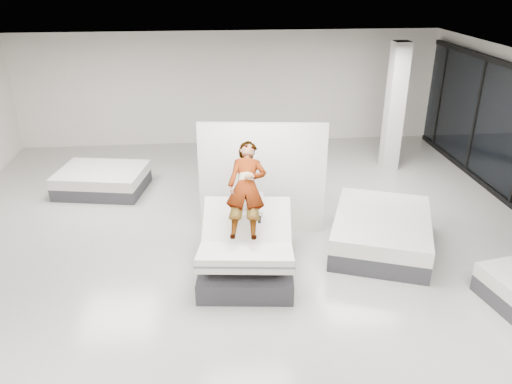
% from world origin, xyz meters
% --- Properties ---
extents(room, '(14.00, 14.04, 3.20)m').
position_xyz_m(room, '(0.00, 0.00, 1.60)').
color(room, '#B7B4AC').
rests_on(room, ground).
extents(hero_bed, '(1.74, 2.18, 1.18)m').
position_xyz_m(hero_bed, '(-0.06, 0.03, 0.38)').
color(hero_bed, '#36353A').
rests_on(hero_bed, floor).
extents(person, '(0.81, 1.54, 1.65)m').
position_xyz_m(person, '(-0.02, 0.34, 1.25)').
color(person, slate).
rests_on(person, hero_bed).
extents(remote, '(0.07, 0.15, 0.08)m').
position_xyz_m(remote, '(0.16, -0.04, 1.02)').
color(remote, black).
rests_on(remote, person).
extents(divider_panel, '(2.42, 0.41, 2.20)m').
position_xyz_m(divider_panel, '(0.37, 1.49, 1.10)').
color(divider_panel, white).
rests_on(divider_panel, floor).
extents(flat_bed_right_far, '(2.38, 2.72, 0.62)m').
position_xyz_m(flat_bed_right_far, '(2.51, 0.62, 0.31)').
color(flat_bed_right_far, '#36353A').
rests_on(flat_bed_right_far, floor).
extents(flat_bed_left_far, '(2.16, 1.77, 0.53)m').
position_xyz_m(flat_bed_left_far, '(-3.14, 3.72, 0.26)').
color(flat_bed_left_far, '#36353A').
rests_on(flat_bed_left_far, floor).
extents(column, '(0.40, 0.40, 3.20)m').
position_xyz_m(column, '(4.00, 4.50, 1.60)').
color(column, silver).
rests_on(column, floor).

